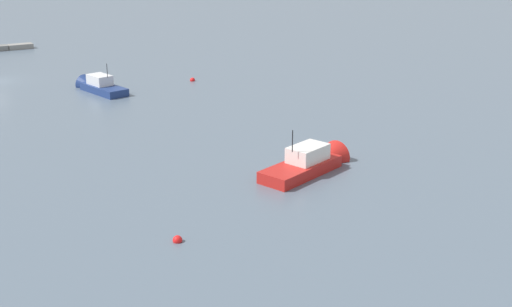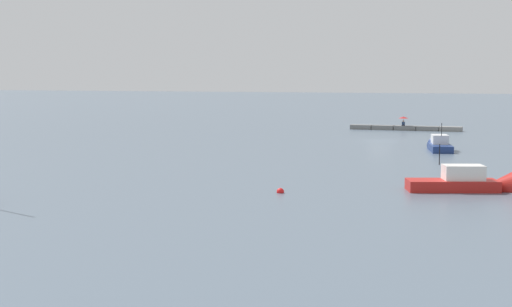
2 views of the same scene
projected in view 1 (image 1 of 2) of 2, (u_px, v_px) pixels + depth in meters
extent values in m
cube|color=gray|center=(20.00, 46.00, 81.19)|extent=(2.92, 1.44, 0.61)
cube|color=navy|center=(104.00, 90.00, 59.01)|extent=(3.09, 5.63, 0.89)
cone|color=navy|center=(89.00, 86.00, 60.86)|extent=(2.24, 2.24, 1.88)
cube|color=silver|center=(100.00, 80.00, 59.17)|extent=(1.97, 2.62, 0.89)
cube|color=#283847|center=(96.00, 78.00, 59.60)|extent=(1.40, 0.41, 0.62)
cylinder|color=black|center=(107.00, 70.00, 57.82)|extent=(0.05, 0.05, 1.24)
cube|color=red|center=(301.00, 171.00, 39.12)|extent=(6.05, 3.81, 0.95)
cone|color=red|center=(328.00, 159.00, 41.15)|extent=(2.53, 2.54, 2.00)
cube|color=silver|center=(308.00, 153.00, 39.30)|extent=(2.88, 2.31, 0.95)
cube|color=#283847|center=(315.00, 150.00, 39.77)|extent=(0.59, 1.46, 0.66)
cylinder|color=black|center=(292.00, 141.00, 37.84)|extent=(0.06, 0.06, 1.33)
sphere|color=red|center=(177.00, 240.00, 30.69)|extent=(0.46, 0.46, 0.46)
sphere|color=red|center=(192.00, 80.00, 63.74)|extent=(0.50, 0.50, 0.50)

